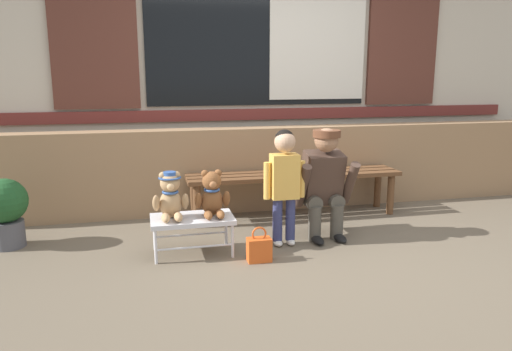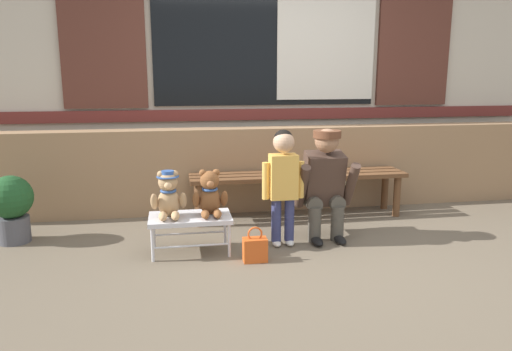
{
  "view_description": "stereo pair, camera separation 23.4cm",
  "coord_description": "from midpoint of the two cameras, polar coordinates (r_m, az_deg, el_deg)",
  "views": [
    {
      "loc": [
        -1.25,
        -3.39,
        1.4
      ],
      "look_at": [
        -0.34,
        0.52,
        0.55
      ],
      "focal_mm": 34.24,
      "sensor_mm": 36.0,
      "label": 1
    },
    {
      "loc": [
        -1.02,
        -3.44,
        1.4
      ],
      "look_at": [
        -0.34,
        0.52,
        0.55
      ],
      "focal_mm": 34.24,
      "sensor_mm": 36.0,
      "label": 2
    }
  ],
  "objects": [
    {
      "name": "small_display_bench",
      "position": [
        3.86,
        -5.98,
        -5.2
      ],
      "size": [
        0.64,
        0.36,
        0.3
      ],
      "color": "silver",
      "rests_on": "ground"
    },
    {
      "name": "ground_plane",
      "position": [
        3.86,
        8.17,
        -9.42
      ],
      "size": [
        60.0,
        60.0,
        0.0
      ],
      "primitive_type": "plane",
      "color": "brown"
    },
    {
      "name": "brick_low_wall",
      "position": [
        5.07,
        3.39,
        0.85
      ],
      "size": [
        6.43,
        0.25,
        0.85
      ],
      "primitive_type": "cube",
      "color": "#997551",
      "rests_on": "ground"
    },
    {
      "name": "shop_facade",
      "position": [
        5.49,
        2.36,
        16.57
      ],
      "size": [
        6.56,
        0.26,
        3.68
      ],
      "color": "beige",
      "rests_on": "ground"
    },
    {
      "name": "teddy_bear_with_hat",
      "position": [
        3.8,
        -8.46,
        -2.31
      ],
      "size": [
        0.28,
        0.27,
        0.36
      ],
      "color": "tan",
      "rests_on": "small_display_bench"
    },
    {
      "name": "teddy_bear_plain",
      "position": [
        3.82,
        -3.65,
        -2.26
      ],
      "size": [
        0.28,
        0.26,
        0.36
      ],
      "color": "brown",
      "rests_on": "small_display_bench"
    },
    {
      "name": "wooden_bench_long",
      "position": [
        4.77,
        6.35,
        -0.53
      ],
      "size": [
        2.1,
        0.4,
        0.44
      ],
      "color": "brown",
      "rests_on": "ground"
    },
    {
      "name": "handbag_on_ground",
      "position": [
        3.72,
        1.71,
        -8.6
      ],
      "size": [
        0.18,
        0.11,
        0.27
      ],
      "color": "#DB561E",
      "rests_on": "ground"
    },
    {
      "name": "child_standing",
      "position": [
        3.93,
        4.91,
        0.04
      ],
      "size": [
        0.35,
        0.18,
        0.96
      ],
      "color": "navy",
      "rests_on": "ground"
    },
    {
      "name": "potted_plant",
      "position": [
        4.48,
        -25.36,
        -3.14
      ],
      "size": [
        0.36,
        0.36,
        0.57
      ],
      "color": "#4C4C51",
      "rests_on": "ground"
    },
    {
      "name": "adult_crouching",
      "position": [
        4.18,
        9.68,
        -0.92
      ],
      "size": [
        0.5,
        0.49,
        0.95
      ],
      "color": "#4C473D",
      "rests_on": "ground"
    }
  ]
}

